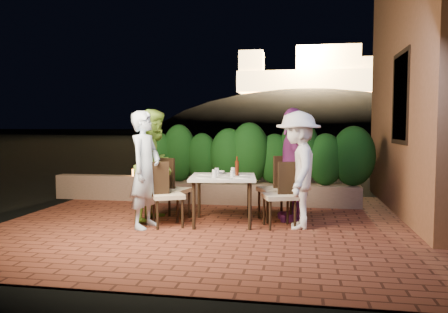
% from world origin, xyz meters
% --- Properties ---
extents(ground, '(400.00, 400.00, 0.00)m').
position_xyz_m(ground, '(0.00, 0.00, -0.02)').
color(ground, black).
rests_on(ground, ground).
extents(terrace_floor, '(7.00, 6.00, 0.15)m').
position_xyz_m(terrace_floor, '(0.00, 0.50, -0.07)').
color(terrace_floor, brown).
rests_on(terrace_floor, ground).
extents(building_wall, '(1.60, 5.00, 5.00)m').
position_xyz_m(building_wall, '(3.60, 2.00, 2.50)').
color(building_wall, '#9F633E').
rests_on(building_wall, ground).
extents(window_pane, '(0.08, 1.00, 1.40)m').
position_xyz_m(window_pane, '(2.82, 1.50, 2.00)').
color(window_pane, black).
rests_on(window_pane, building_wall).
extents(window_frame, '(0.06, 1.15, 1.55)m').
position_xyz_m(window_frame, '(2.81, 1.50, 2.00)').
color(window_frame, black).
rests_on(window_frame, building_wall).
extents(planter, '(4.20, 0.55, 0.40)m').
position_xyz_m(planter, '(0.20, 2.30, 0.20)').
color(planter, '#7D624F').
rests_on(planter, ground).
extents(hedge, '(4.00, 0.70, 1.10)m').
position_xyz_m(hedge, '(0.20, 2.30, 0.95)').
color(hedge, '#0F3710').
rests_on(hedge, planter).
extents(parapet, '(2.20, 0.30, 0.50)m').
position_xyz_m(parapet, '(-2.80, 2.30, 0.25)').
color(parapet, '#7D624F').
rests_on(parapet, ground).
extents(hill, '(52.00, 40.00, 22.00)m').
position_xyz_m(hill, '(2.00, 60.00, -4.00)').
color(hill, black).
rests_on(hill, ground).
extents(fortress, '(26.00, 8.00, 8.00)m').
position_xyz_m(fortress, '(2.00, 60.00, 10.50)').
color(fortress, '#FFCC7A').
rests_on(fortress, hill).
extents(dining_table, '(1.13, 1.13, 0.75)m').
position_xyz_m(dining_table, '(-0.03, 0.46, 0.38)').
color(dining_table, white).
rests_on(dining_table, ground).
extents(plate_nw, '(0.22, 0.22, 0.01)m').
position_xyz_m(plate_nw, '(-0.29, 0.21, 0.76)').
color(plate_nw, white).
rests_on(plate_nw, dining_table).
extents(plate_sw, '(0.23, 0.23, 0.01)m').
position_xyz_m(plate_sw, '(-0.35, 0.62, 0.76)').
color(plate_sw, white).
rests_on(plate_sw, dining_table).
extents(plate_ne, '(0.23, 0.23, 0.01)m').
position_xyz_m(plate_ne, '(0.29, 0.29, 0.76)').
color(plate_ne, white).
rests_on(plate_ne, dining_table).
extents(plate_se, '(0.24, 0.24, 0.01)m').
position_xyz_m(plate_se, '(0.25, 0.68, 0.76)').
color(plate_se, white).
rests_on(plate_se, dining_table).
extents(plate_centre, '(0.23, 0.23, 0.01)m').
position_xyz_m(plate_centre, '(-0.03, 0.49, 0.76)').
color(plate_centre, white).
rests_on(plate_centre, dining_table).
extents(plate_front, '(0.22, 0.22, 0.01)m').
position_xyz_m(plate_front, '(0.05, 0.11, 0.76)').
color(plate_front, white).
rests_on(plate_front, dining_table).
extents(glass_nw, '(0.07, 0.07, 0.12)m').
position_xyz_m(glass_nw, '(-0.13, 0.26, 0.81)').
color(glass_nw, silver).
rests_on(glass_nw, dining_table).
extents(glass_sw, '(0.07, 0.07, 0.11)m').
position_xyz_m(glass_sw, '(-0.15, 0.59, 0.81)').
color(glass_sw, silver).
rests_on(glass_sw, dining_table).
extents(glass_ne, '(0.06, 0.06, 0.10)m').
position_xyz_m(glass_ne, '(0.13, 0.34, 0.80)').
color(glass_ne, silver).
rests_on(glass_ne, dining_table).
extents(glass_se, '(0.07, 0.07, 0.12)m').
position_xyz_m(glass_se, '(0.10, 0.66, 0.81)').
color(glass_se, silver).
rests_on(glass_se, dining_table).
extents(beer_bottle, '(0.06, 0.06, 0.30)m').
position_xyz_m(beer_bottle, '(0.18, 0.55, 0.90)').
color(beer_bottle, '#46190B').
rests_on(beer_bottle, dining_table).
extents(bowl, '(0.24, 0.24, 0.05)m').
position_xyz_m(bowl, '(-0.15, 0.76, 0.77)').
color(bowl, white).
rests_on(bowl, dining_table).
extents(chair_left_front, '(0.62, 0.62, 0.99)m').
position_xyz_m(chair_left_front, '(-0.83, 0.13, 0.50)').
color(chair_left_front, black).
rests_on(chair_left_front, ground).
extents(chair_left_back, '(0.57, 0.57, 1.01)m').
position_xyz_m(chair_left_back, '(-0.89, 0.63, 0.50)').
color(chair_left_back, black).
rests_on(chair_left_back, ground).
extents(chair_right_front, '(0.58, 0.58, 0.99)m').
position_xyz_m(chair_right_front, '(0.85, 0.35, 0.50)').
color(chair_right_front, black).
rests_on(chair_right_front, ground).
extents(chair_right_back, '(0.64, 0.64, 1.05)m').
position_xyz_m(chair_right_back, '(0.76, 0.84, 0.52)').
color(chair_right_back, black).
rests_on(chair_right_back, ground).
extents(diner_blue, '(0.52, 0.70, 1.76)m').
position_xyz_m(diner_blue, '(-1.13, -0.01, 0.88)').
color(diner_blue, silver).
rests_on(diner_blue, ground).
extents(diner_green, '(0.76, 0.94, 1.80)m').
position_xyz_m(diner_green, '(-1.17, 0.55, 0.90)').
color(diner_green, '#7FB338').
rests_on(diner_green, ground).
extents(diner_white, '(0.69, 1.15, 1.75)m').
position_xyz_m(diner_white, '(1.12, 0.36, 0.88)').
color(diner_white, white).
rests_on(diner_white, ground).
extents(diner_purple, '(0.65, 1.14, 1.82)m').
position_xyz_m(diner_purple, '(1.03, 0.91, 0.91)').
color(diner_purple, '#792876').
rests_on(diner_purple, ground).
extents(parapet_lamp, '(0.10, 0.10, 0.14)m').
position_xyz_m(parapet_lamp, '(-2.21, 2.30, 0.57)').
color(parapet_lamp, orange).
rests_on(parapet_lamp, parapet).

